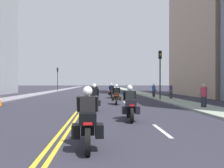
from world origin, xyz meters
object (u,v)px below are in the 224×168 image
object	(u,v)px
motorcycle_2	(94,100)
pedestrian_0	(204,96)
motorcycle_0	(88,123)
traffic_light_near	(160,66)
motorcycle_1	(130,106)
traffic_cone_0	(0,101)
traffic_light_far	(58,75)
pedestrian_2	(154,91)
motorcycle_3	(116,96)
pedestrian_1	(171,91)
motorcycle_5	(112,92)
motorcycle_4	(95,94)

from	to	relation	value
motorcycle_2	pedestrian_0	xyz separation A→B (m)	(7.10, 0.67, 0.19)
motorcycle_0	motorcycle_2	bearing A→B (deg)	87.05
traffic_light_near	pedestrian_0	world-z (taller)	traffic_light_near
motorcycle_0	motorcycle_1	xyz separation A→B (m)	(1.67, 4.39, -0.01)
traffic_cone_0	traffic_light_far	distance (m)	30.85
motorcycle_0	pedestrian_2	size ratio (longest dim) A/B	1.39
motorcycle_0	motorcycle_1	distance (m)	4.70
motorcycle_3	pedestrian_2	bearing A→B (deg)	63.11
pedestrian_1	pedestrian_2	bearing A→B (deg)	-167.59
pedestrian_1	pedestrian_0	bearing A→B (deg)	-6.93
motorcycle_5	pedestrian_1	xyz separation A→B (m)	(5.89, -2.97, 0.19)
motorcycle_0	motorcycle_4	size ratio (longest dim) A/B	1.00
motorcycle_3	pedestrian_0	size ratio (longest dim) A/B	1.31
motorcycle_2	motorcycle_5	bearing A→B (deg)	80.69
motorcycle_3	traffic_cone_0	world-z (taller)	motorcycle_3
motorcycle_1	motorcycle_5	distance (m)	16.17
traffic_light_near	pedestrian_1	size ratio (longest dim) A/B	2.99
motorcycle_2	motorcycle_3	xyz separation A→B (m)	(1.66, 4.20, -0.01)
pedestrian_1	motorcycle_3	bearing A→B (deg)	-52.96
motorcycle_2	traffic_light_far	size ratio (longest dim) A/B	0.46
motorcycle_0	pedestrian_1	world-z (taller)	pedestrian_1
motorcycle_1	traffic_cone_0	xyz separation A→B (m)	(-8.56, 7.04, -0.26)
traffic_cone_0	traffic_light_near	xyz separation A→B (m)	(13.20, 5.61, 2.97)
motorcycle_0	traffic_light_near	size ratio (longest dim) A/B	0.46
traffic_light_far	pedestrian_1	bearing A→B (deg)	-57.40
motorcycle_0	motorcycle_4	xyz separation A→B (m)	(-0.13, 16.08, 0.01)
motorcycle_2	traffic_light_far	xyz separation A→B (m)	(-8.11, 33.83, 2.67)
motorcycle_0	motorcycle_5	distance (m)	20.63
traffic_light_far	pedestrian_1	size ratio (longest dim) A/B	2.94
motorcycle_0	motorcycle_2	world-z (taller)	motorcycle_2
pedestrian_0	motorcycle_1	bearing A→B (deg)	87.67
motorcycle_4	traffic_light_far	bearing A→B (deg)	105.74
motorcycle_1	traffic_light_far	bearing A→B (deg)	106.14
motorcycle_4	motorcycle_1	bearing A→B (deg)	-82.54
pedestrian_0	pedestrian_1	xyz separation A→B (m)	(0.48, 8.64, -0.00)
traffic_cone_0	motorcycle_5	bearing A→B (deg)	46.82
motorcycle_1	motorcycle_3	size ratio (longest dim) A/B	1.03
traffic_cone_0	traffic_light_near	distance (m)	14.65
motorcycle_1	motorcycle_5	size ratio (longest dim) A/B	0.98
pedestrian_1	pedestrian_2	world-z (taller)	pedestrian_1
traffic_light_near	pedestrian_0	distance (m)	8.50
motorcycle_2	traffic_light_far	world-z (taller)	traffic_light_far
motorcycle_1	motorcycle_2	bearing A→B (deg)	114.95
motorcycle_2	traffic_light_near	world-z (taller)	traffic_light_near
motorcycle_1	motorcycle_4	bearing A→B (deg)	100.36
motorcycle_5	traffic_light_near	distance (m)	6.42
motorcycle_0	motorcycle_5	size ratio (longest dim) A/B	0.99
motorcycle_4	pedestrian_2	size ratio (longest dim) A/B	1.39
pedestrian_2	traffic_cone_0	bearing A→B (deg)	-135.76
traffic_light_far	pedestrian_2	distance (m)	25.90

